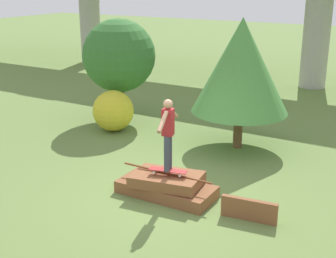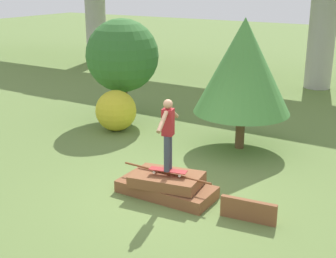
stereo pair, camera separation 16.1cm
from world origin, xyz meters
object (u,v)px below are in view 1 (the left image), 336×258
(skateboard, at_px, (168,170))
(bush_yellow_flowering, at_px, (113,111))
(tree_behind_right, at_px, (119,56))
(tree_behind_left, at_px, (241,66))
(skater, at_px, (168,130))

(skateboard, xyz_separation_m, bush_yellow_flowering, (-3.78, 3.10, 0.01))
(tree_behind_right, bearing_deg, skateboard, -44.32)
(skateboard, relative_size, tree_behind_left, 0.24)
(skater, xyz_separation_m, tree_behind_left, (0.07, 3.65, 0.76))
(skater, bearing_deg, tree_behind_left, 88.88)
(skateboard, bearing_deg, tree_behind_left, 88.88)
(skater, relative_size, tree_behind_left, 0.43)
(skateboard, height_order, tree_behind_right, tree_behind_right)
(skateboard, distance_m, tree_behind_right, 6.25)
(tree_behind_left, height_order, tree_behind_right, tree_behind_left)
(tree_behind_left, distance_m, bush_yellow_flowering, 4.22)
(tree_behind_right, relative_size, bush_yellow_flowering, 2.62)
(tree_behind_right, bearing_deg, skater, -44.32)
(tree_behind_left, distance_m, tree_behind_right, 4.46)
(skater, xyz_separation_m, bush_yellow_flowering, (-3.78, 3.10, -0.89))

